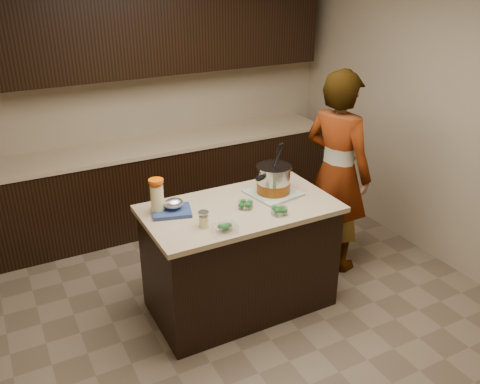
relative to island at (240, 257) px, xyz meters
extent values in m
plane|color=brown|center=(0.00, 0.00, -0.45)|extent=(4.00, 4.00, 0.00)
cube|color=tan|center=(0.00, 2.00, 0.90)|extent=(4.00, 0.04, 2.70)
cube|color=tan|center=(0.00, -2.00, 0.90)|extent=(4.00, 0.04, 2.70)
cube|color=tan|center=(2.00, 0.00, 0.90)|extent=(0.04, 4.00, 2.70)
cube|color=black|center=(0.00, 1.70, -0.02)|extent=(3.60, 0.60, 0.86)
cube|color=tan|center=(0.00, 1.70, 0.43)|extent=(3.60, 0.63, 0.04)
cube|color=black|center=(0.00, 1.82, 1.50)|extent=(3.60, 0.35, 0.75)
cube|color=black|center=(0.00, 0.00, -0.02)|extent=(1.40, 0.75, 0.86)
cube|color=tan|center=(0.00, 0.00, 0.43)|extent=(1.46, 0.81, 0.04)
cube|color=#5E7F55|center=(0.34, 0.08, 0.46)|extent=(0.42, 0.42, 0.02)
cylinder|color=#B7B7BC|center=(0.34, 0.08, 0.57)|extent=(0.33, 0.33, 0.21)
cylinder|color=brown|center=(0.34, 0.08, 0.51)|extent=(0.34, 0.34, 0.08)
cylinder|color=#B7B7BC|center=(0.34, 0.08, 0.68)|extent=(0.36, 0.36, 0.01)
cube|color=black|center=(0.18, 0.02, 0.64)|extent=(0.07, 0.05, 0.03)
cube|color=black|center=(0.49, 0.13, 0.64)|extent=(0.07, 0.05, 0.03)
cylinder|color=black|center=(0.34, 0.05, 0.74)|extent=(0.06, 0.11, 0.25)
cylinder|color=#F4E995|center=(-0.58, 0.18, 0.56)|extent=(0.11, 0.11, 0.22)
cylinder|color=white|center=(-0.58, 0.18, 0.57)|extent=(0.12, 0.12, 0.25)
cylinder|color=#E75504|center=(-0.58, 0.18, 0.70)|extent=(0.13, 0.13, 0.02)
cylinder|color=#F4E995|center=(-0.37, -0.16, 0.49)|extent=(0.07, 0.07, 0.08)
cylinder|color=white|center=(-0.37, -0.16, 0.50)|extent=(0.08, 0.08, 0.10)
cylinder|color=silver|center=(-0.37, -0.16, 0.56)|extent=(0.08, 0.08, 0.02)
cylinder|color=silver|center=(0.02, -0.04, 0.48)|extent=(0.14, 0.14, 0.06)
cylinder|color=silver|center=(0.20, -0.25, 0.48)|extent=(0.15, 0.15, 0.06)
cube|color=silver|center=(-0.28, -0.31, 0.48)|extent=(0.16, 0.12, 0.06)
cube|color=navy|center=(-0.50, 0.14, 0.46)|extent=(0.33, 0.29, 0.03)
ellipsoid|color=silver|center=(-0.48, 0.14, 0.51)|extent=(0.14, 0.12, 0.08)
imported|color=gray|center=(1.06, 0.20, 0.45)|extent=(0.61, 0.76, 1.81)
camera|label=1|loc=(-1.61, -3.05, 2.14)|focal=38.00mm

